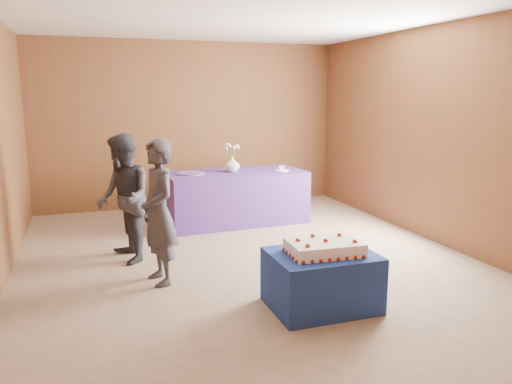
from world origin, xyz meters
name	(u,v)px	position (x,y,z in m)	size (l,w,h in m)	color
ground	(245,259)	(0.00, 0.00, 0.00)	(6.00, 6.00, 0.00)	gray
room_shell	(245,99)	(0.00, 0.00, 1.80)	(5.04, 6.04, 2.72)	brown
cake_table	(321,280)	(0.24, -1.45, 0.25)	(0.90, 0.70, 0.50)	#1B3795
serving_table	(235,197)	(0.37, 1.64, 0.38)	(2.00, 0.90, 0.75)	#503593
sheet_cake	(324,247)	(0.25, -1.47, 0.56)	(0.68, 0.48, 0.15)	white
vase	(232,164)	(0.33, 1.65, 0.86)	(0.22, 0.22, 0.23)	silver
flower_spray	(232,147)	(0.33, 1.65, 1.12)	(0.22, 0.22, 0.17)	#2C6528
platter	(191,173)	(-0.28, 1.65, 0.76)	(0.40, 0.40, 0.02)	#714D9B
plate	(282,170)	(1.04, 1.51, 0.76)	(0.21, 0.21, 0.01)	white
cake_slice	(282,168)	(1.04, 1.51, 0.80)	(0.10, 0.09, 0.09)	white
knife	(289,172)	(1.11, 1.39, 0.75)	(0.26, 0.02, 0.00)	#B6B5BA
guest_left	(159,212)	(-1.02, -0.40, 0.72)	(0.53, 0.35, 1.44)	#35353E
guest_right	(124,199)	(-1.29, 0.38, 0.72)	(0.70, 0.55, 1.44)	#30313A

